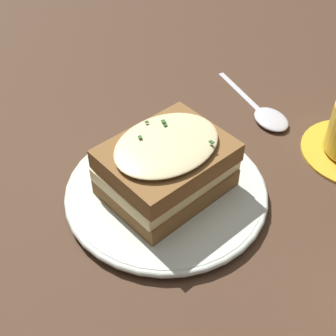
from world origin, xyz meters
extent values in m
plane|color=#473021|center=(0.00, 0.00, 0.00)|extent=(2.40, 2.40, 0.00)
cylinder|color=silver|center=(0.00, -0.02, 0.01)|extent=(0.21, 0.21, 0.01)
torus|color=silver|center=(0.00, -0.02, 0.01)|extent=(0.23, 0.23, 0.01)
cube|color=brown|center=(0.00, -0.02, 0.02)|extent=(0.14, 0.12, 0.02)
cube|color=#EFDB93|center=(0.00, -0.02, 0.04)|extent=(0.15, 0.12, 0.02)
cube|color=brown|center=(0.00, -0.02, 0.06)|extent=(0.15, 0.12, 0.02)
ellipsoid|color=beige|center=(0.00, -0.02, 0.08)|extent=(0.13, 0.11, 0.01)
cube|color=#2D6028|center=(-0.02, -0.04, 0.08)|extent=(0.01, 0.01, 0.00)
cube|color=#2D6028|center=(-0.02, 0.02, 0.08)|extent=(0.00, 0.01, 0.00)
cube|color=#2D6028|center=(-0.02, -0.03, 0.08)|extent=(0.00, 0.00, 0.00)
cube|color=#2D6028|center=(-0.01, -0.05, 0.08)|extent=(0.00, 0.00, 0.00)
cube|color=#2D6028|center=(0.01, -0.04, 0.08)|extent=(0.01, 0.01, 0.00)
cube|color=silver|center=(-0.23, -0.06, 0.00)|extent=(0.06, 0.10, 0.00)
ellipsoid|color=silver|center=(-0.19, 0.01, 0.01)|extent=(0.06, 0.07, 0.01)
camera|label=1|loc=(0.29, 0.19, 0.39)|focal=50.00mm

